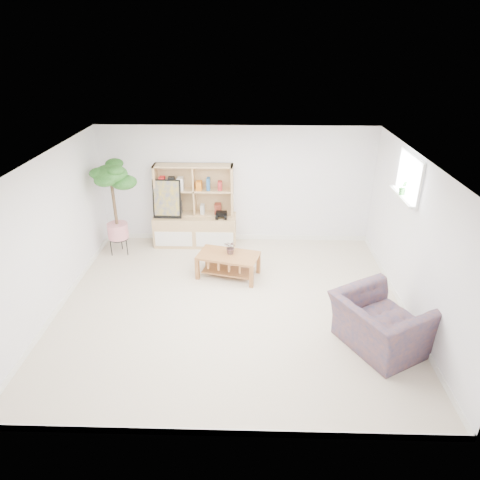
{
  "coord_description": "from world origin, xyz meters",
  "views": [
    {
      "loc": [
        0.3,
        -5.77,
        3.98
      ],
      "look_at": [
        0.12,
        0.66,
        0.87
      ],
      "focal_mm": 32.0,
      "sensor_mm": 36.0,
      "label": 1
    }
  ],
  "objects_px": {
    "floor_tree": "(115,209)",
    "armchair": "(381,321)",
    "storage_unit": "(194,206)",
    "coffee_table": "(228,265)"
  },
  "relations": [
    {
      "from": "coffee_table",
      "to": "floor_tree",
      "type": "distance_m",
      "value": 2.47
    },
    {
      "from": "floor_tree",
      "to": "storage_unit",
      "type": "bearing_deg",
      "value": 17.95
    },
    {
      "from": "storage_unit",
      "to": "coffee_table",
      "type": "height_order",
      "value": "storage_unit"
    },
    {
      "from": "coffee_table",
      "to": "floor_tree",
      "type": "relative_size",
      "value": 0.56
    },
    {
      "from": "storage_unit",
      "to": "floor_tree",
      "type": "height_order",
      "value": "floor_tree"
    },
    {
      "from": "storage_unit",
      "to": "armchair",
      "type": "xyz_separation_m",
      "value": [
        2.94,
        -3.17,
        -0.4
      ]
    },
    {
      "from": "storage_unit",
      "to": "armchair",
      "type": "relative_size",
      "value": 1.43
    },
    {
      "from": "storage_unit",
      "to": "coffee_table",
      "type": "relative_size",
      "value": 1.57
    },
    {
      "from": "storage_unit",
      "to": "armchair",
      "type": "distance_m",
      "value": 4.34
    },
    {
      "from": "floor_tree",
      "to": "armchair",
      "type": "relative_size",
      "value": 1.61
    }
  ]
}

